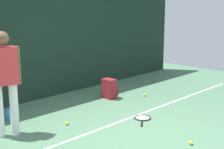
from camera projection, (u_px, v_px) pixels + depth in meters
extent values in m
plane|color=#4C7556|center=(130.00, 140.00, 5.41)|extent=(12.00, 12.00, 0.00)
cube|color=#192D23|center=(23.00, 34.00, 7.13)|extent=(10.00, 0.10, 2.94)
cube|color=white|center=(100.00, 129.00, 5.87)|extent=(9.00, 0.05, 0.00)
cylinder|color=white|center=(14.00, 109.00, 5.58)|extent=(0.14, 0.14, 0.85)
cube|color=red|center=(4.00, 66.00, 5.37)|extent=(0.44, 0.32, 0.60)
sphere|color=brown|center=(2.00, 38.00, 5.28)|extent=(0.22, 0.22, 0.22)
cylinder|color=brown|center=(18.00, 65.00, 5.48)|extent=(0.09, 0.09, 0.62)
cylinder|color=black|center=(142.00, 123.00, 6.09)|extent=(0.26, 0.21, 0.03)
torus|color=black|center=(142.00, 118.00, 6.39)|extent=(0.45, 0.45, 0.02)
cylinder|color=#B2B2B2|center=(142.00, 118.00, 6.39)|extent=(0.39, 0.39, 0.00)
cube|color=maroon|center=(109.00, 89.00, 7.67)|extent=(0.21, 0.30, 0.44)
cube|color=maroon|center=(113.00, 91.00, 7.78)|extent=(0.08, 0.22, 0.20)
sphere|color=#CCE033|center=(191.00, 143.00, 5.21)|extent=(0.07, 0.07, 0.07)
sphere|color=#CCE033|center=(145.00, 95.00, 7.85)|extent=(0.07, 0.07, 0.07)
sphere|color=#CCE033|center=(67.00, 123.00, 6.04)|extent=(0.07, 0.07, 0.07)
cylinder|color=#268CD8|center=(8.00, 115.00, 6.25)|extent=(0.07, 0.07, 0.21)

